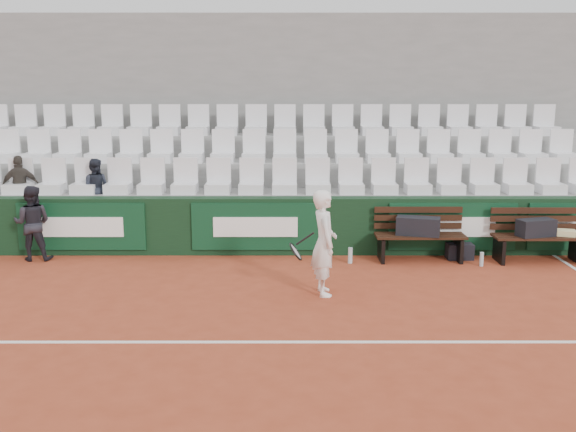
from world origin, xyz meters
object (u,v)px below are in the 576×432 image
object	(u,v)px
sports_bag_right	(536,228)
tennis_player	(324,243)
bench_left	(420,248)
sports_bag_left	(418,226)
ball_kid	(32,223)
bench_right	(538,249)
spectator_b	(19,162)
sports_bag_ground	(460,251)
spectator_c	(94,163)
water_bottle_far	(482,259)
water_bottle_near	(350,255)

from	to	relation	value
sports_bag_right	tennis_player	world-z (taller)	tennis_player
bench_left	sports_bag_left	size ratio (longest dim) A/B	2.11
sports_bag_left	ball_kid	xyz separation A→B (m)	(-6.48, 0.08, 0.03)
bench_left	tennis_player	world-z (taller)	tennis_player
bench_right	spectator_b	world-z (taller)	spectator_b
sports_bag_ground	spectator_c	distance (m)	6.63
bench_left	tennis_player	size ratio (longest dim) A/B	1.00
bench_left	ball_kid	size ratio (longest dim) A/B	1.18
water_bottle_far	spectator_c	world-z (taller)	spectator_c
bench_right	spectator_b	bearing A→B (deg)	173.37
sports_bag_right	sports_bag_ground	size ratio (longest dim) A/B	1.39
sports_bag_left	spectator_b	world-z (taller)	spectator_b
bench_right	tennis_player	distance (m)	4.09
sports_bag_ground	ball_kid	world-z (taller)	ball_kid
water_bottle_near	sports_bag_right	bearing A→B (deg)	1.05
bench_right	tennis_player	bearing A→B (deg)	-155.38
sports_bag_ground	tennis_player	world-z (taller)	tennis_player
bench_left	tennis_player	distance (m)	2.52
spectator_c	bench_right	bearing A→B (deg)	172.09
sports_bag_left	sports_bag_ground	bearing A→B (deg)	9.47
bench_right	bench_left	bearing A→B (deg)	177.79
ball_kid	sports_bag_left	bearing A→B (deg)	175.04
water_bottle_near	tennis_player	distance (m)	1.80
sports_bag_right	spectator_b	size ratio (longest dim) A/B	0.54
sports_bag_right	bench_right	bearing A→B (deg)	22.65
bench_right	sports_bag_left	bearing A→B (deg)	178.46
tennis_player	sports_bag_ground	bearing A→B (deg)	37.63
bench_left	sports_bag_ground	bearing A→B (deg)	8.40
water_bottle_far	ball_kid	xyz separation A→B (m)	(-7.48, 0.40, 0.52)
tennis_player	spectator_b	distance (m)	6.06
bench_left	sports_bag_right	distance (m)	1.93
ball_kid	spectator_b	xyz separation A→B (m)	(-0.53, 0.92, 0.93)
bench_left	water_bottle_far	bearing A→B (deg)	-19.85
sports_bag_left	spectator_c	distance (m)	5.83
tennis_player	bench_left	bearing A→B (deg)	45.73
water_bottle_far	spectator_c	xyz separation A→B (m)	(-6.66, 1.32, 1.42)
bench_right	sports_bag_right	bearing A→B (deg)	-157.35
sports_bag_ground	tennis_player	distance (m)	3.13
sports_bag_left	sports_bag_right	xyz separation A→B (m)	(1.94, -0.08, -0.01)
sports_bag_left	tennis_player	bearing A→B (deg)	-133.82
tennis_player	spectator_b	size ratio (longest dim) A/B	1.33
ball_kid	spectator_c	world-z (taller)	spectator_c
bench_right	sports_bag_ground	world-z (taller)	bench_right
bench_right	sports_bag_ground	distance (m)	1.28
bench_right	spectator_c	size ratio (longest dim) A/B	1.40
sports_bag_left	spectator_b	xyz separation A→B (m)	(-7.01, 1.00, 0.96)
sports_bag_right	spectator_c	xyz separation A→B (m)	(-7.61, 1.08, 0.94)
ball_kid	spectator_b	world-z (taller)	spectator_b
sports_bag_right	spectator_b	distance (m)	9.07
sports_bag_left	water_bottle_near	world-z (taller)	sports_bag_left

